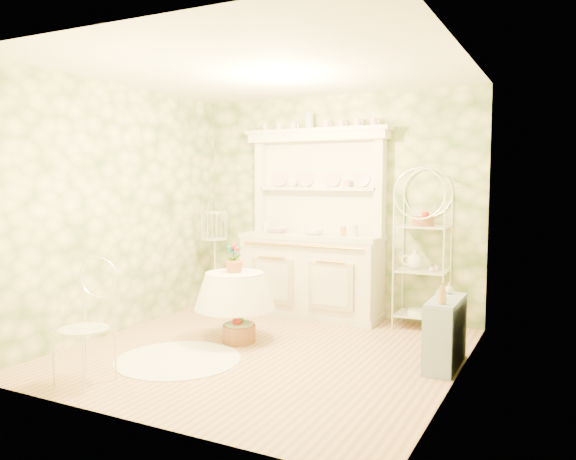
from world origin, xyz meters
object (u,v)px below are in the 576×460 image
at_px(side_shelf, 445,333).
at_px(cafe_chair, 84,336).
at_px(birdcage_stand, 215,251).
at_px(floor_basket, 239,332).
at_px(kitchen_dresser, 311,223).
at_px(round_table, 235,305).
at_px(bakers_rack, 422,250).

relative_size(side_shelf, cafe_chair, 0.91).
bearing_deg(birdcage_stand, floor_basket, -47.00).
bearing_deg(kitchen_dresser, birdcage_stand, -171.93).
bearing_deg(kitchen_dresser, round_table, -101.44).
distance_m(kitchen_dresser, cafe_chair, 3.10).
distance_m(kitchen_dresser, floor_basket, 1.72).
distance_m(side_shelf, round_table, 2.12).
bearing_deg(round_table, cafe_chair, -105.20).
distance_m(kitchen_dresser, birdcage_stand, 1.36).
height_order(kitchen_dresser, bakers_rack, kitchen_dresser).
bearing_deg(cafe_chair, bakers_rack, 41.91).
distance_m(bakers_rack, round_table, 2.18).
relative_size(bakers_rack, cafe_chair, 2.25).
xyz_separation_m(bakers_rack, round_table, (-1.61, -1.38, -0.51)).
height_order(kitchen_dresser, round_table, kitchen_dresser).
xyz_separation_m(side_shelf, floor_basket, (-2.04, -0.19, -0.20)).
relative_size(bakers_rack, side_shelf, 2.47).
bearing_deg(birdcage_stand, round_table, -48.02).
bearing_deg(cafe_chair, kitchen_dresser, 62.82).
relative_size(bakers_rack, floor_basket, 5.40).
xyz_separation_m(kitchen_dresser, bakers_rack, (1.34, 0.06, -0.26)).
relative_size(cafe_chair, floor_basket, 2.40).
bearing_deg(side_shelf, kitchen_dresser, 153.30).
xyz_separation_m(kitchen_dresser, round_table, (-0.27, -1.32, -0.77)).
distance_m(bakers_rack, birdcage_stand, 2.65).
relative_size(birdcage_stand, floor_basket, 4.55).
bearing_deg(floor_basket, birdcage_stand, 133.00).
distance_m(bakers_rack, cafe_chair, 3.65).
xyz_separation_m(birdcage_stand, floor_basket, (1.10, -1.18, -0.64)).
xyz_separation_m(round_table, floor_basket, (0.07, -0.04, -0.27)).
xyz_separation_m(kitchen_dresser, side_shelf, (1.85, -1.17, -0.84)).
bearing_deg(side_shelf, birdcage_stand, 168.15).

